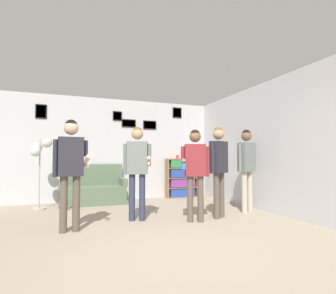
{
  "coord_description": "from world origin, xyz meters",
  "views": [
    {
      "loc": [
        -1.21,
        -2.78,
        1.09
      ],
      "look_at": [
        0.61,
        2.14,
        1.33
      ],
      "focal_mm": 28.0,
      "sensor_mm": 36.0,
      "label": 1
    }
  ],
  "objects_px": {
    "couch": "(93,191)",
    "floor_lamp": "(40,152)",
    "person_spectator_far_right": "(247,161)",
    "drinking_cup": "(177,157)",
    "bottle_on_floor": "(66,205)",
    "person_spectator_near_bookshelf": "(219,162)",
    "person_player_foreground_left": "(71,162)",
    "person_player_foreground_center": "(137,163)",
    "person_watcher_holding_cup": "(195,165)",
    "bookshelf": "(181,178)"
  },
  "relations": [
    {
      "from": "couch",
      "to": "floor_lamp",
      "type": "relative_size",
      "value": 1.0
    },
    {
      "from": "person_spectator_far_right",
      "to": "drinking_cup",
      "type": "height_order",
      "value": "person_spectator_far_right"
    },
    {
      "from": "person_spectator_far_right",
      "to": "bottle_on_floor",
      "type": "height_order",
      "value": "person_spectator_far_right"
    },
    {
      "from": "person_spectator_near_bookshelf",
      "to": "bottle_on_floor",
      "type": "xyz_separation_m",
      "value": [
        -2.67,
        1.75,
        -0.92
      ]
    },
    {
      "from": "floor_lamp",
      "to": "person_player_foreground_left",
      "type": "height_order",
      "value": "person_player_foreground_left"
    },
    {
      "from": "floor_lamp",
      "to": "drinking_cup",
      "type": "xyz_separation_m",
      "value": [
        3.47,
        0.57,
        -0.09
      ]
    },
    {
      "from": "person_player_foreground_left",
      "to": "person_spectator_far_right",
      "type": "xyz_separation_m",
      "value": [
        3.4,
        0.28,
        0.0
      ]
    },
    {
      "from": "couch",
      "to": "floor_lamp",
      "type": "distance_m",
      "value": 1.53
    },
    {
      "from": "person_player_foreground_center",
      "to": "person_watcher_holding_cup",
      "type": "xyz_separation_m",
      "value": [
        0.93,
        -0.45,
        -0.05
      ]
    },
    {
      "from": "person_watcher_holding_cup",
      "to": "person_spectator_far_right",
      "type": "height_order",
      "value": "person_spectator_far_right"
    },
    {
      "from": "floor_lamp",
      "to": "couch",
      "type": "bearing_deg",
      "value": 17.86
    },
    {
      "from": "couch",
      "to": "person_spectator_far_right",
      "type": "bearing_deg",
      "value": -37.31
    },
    {
      "from": "person_player_foreground_left",
      "to": "person_spectator_far_right",
      "type": "relative_size",
      "value": 1.0
    },
    {
      "from": "bottle_on_floor",
      "to": "person_spectator_far_right",
      "type": "bearing_deg",
      "value": -23.42
    },
    {
      "from": "couch",
      "to": "bookshelf",
      "type": "xyz_separation_m",
      "value": [
        2.43,
        0.19,
        0.24
      ]
    },
    {
      "from": "floor_lamp",
      "to": "drinking_cup",
      "type": "bearing_deg",
      "value": 9.25
    },
    {
      "from": "bottle_on_floor",
      "to": "person_player_foreground_left",
      "type": "bearing_deg",
      "value": -87.47
    },
    {
      "from": "bookshelf",
      "to": "person_player_foreground_left",
      "type": "bearing_deg",
      "value": -138.04
    },
    {
      "from": "floor_lamp",
      "to": "person_player_foreground_center",
      "type": "relative_size",
      "value": 0.93
    },
    {
      "from": "floor_lamp",
      "to": "bottle_on_floor",
      "type": "relative_size",
      "value": 5.38
    },
    {
      "from": "person_player_foreground_left",
      "to": "person_spectator_near_bookshelf",
      "type": "xyz_separation_m",
      "value": [
        2.59,
        0.03,
        -0.0
      ]
    },
    {
      "from": "person_player_foreground_center",
      "to": "person_watcher_holding_cup",
      "type": "distance_m",
      "value": 1.03
    },
    {
      "from": "person_spectator_far_right",
      "to": "bottle_on_floor",
      "type": "xyz_separation_m",
      "value": [
        -3.48,
        1.51,
        -0.93
      ]
    },
    {
      "from": "floor_lamp",
      "to": "person_spectator_far_right",
      "type": "distance_m",
      "value": 4.43
    },
    {
      "from": "drinking_cup",
      "to": "person_player_foreground_left",
      "type": "bearing_deg",
      "value": -136.87
    },
    {
      "from": "person_watcher_holding_cup",
      "to": "person_spectator_near_bookshelf",
      "type": "height_order",
      "value": "person_spectator_near_bookshelf"
    },
    {
      "from": "floor_lamp",
      "to": "person_spectator_near_bookshelf",
      "type": "distance_m",
      "value": 3.83
    },
    {
      "from": "person_spectator_far_right",
      "to": "drinking_cup",
      "type": "xyz_separation_m",
      "value": [
        -0.56,
        2.38,
        0.1
      ]
    },
    {
      "from": "bookshelf",
      "to": "drinking_cup",
      "type": "distance_m",
      "value": 0.61
    },
    {
      "from": "person_player_foreground_left",
      "to": "bottle_on_floor",
      "type": "height_order",
      "value": "person_player_foreground_left"
    },
    {
      "from": "person_player_foreground_left",
      "to": "person_spectator_near_bookshelf",
      "type": "distance_m",
      "value": 2.59
    },
    {
      "from": "floor_lamp",
      "to": "person_spectator_far_right",
      "type": "xyz_separation_m",
      "value": [
        4.03,
        -1.81,
        -0.19
      ]
    },
    {
      "from": "floor_lamp",
      "to": "bookshelf",
      "type": "bearing_deg",
      "value": 8.95
    },
    {
      "from": "bottle_on_floor",
      "to": "drinking_cup",
      "type": "xyz_separation_m",
      "value": [
        2.92,
        0.87,
        1.03
      ]
    },
    {
      "from": "person_watcher_holding_cup",
      "to": "drinking_cup",
      "type": "distance_m",
      "value": 2.87
    },
    {
      "from": "floor_lamp",
      "to": "person_player_foreground_left",
      "type": "distance_m",
      "value": 2.2
    },
    {
      "from": "person_spectator_near_bookshelf",
      "to": "person_player_foreground_left",
      "type": "bearing_deg",
      "value": -179.29
    },
    {
      "from": "person_player_foreground_center",
      "to": "person_spectator_near_bookshelf",
      "type": "bearing_deg",
      "value": -12.46
    },
    {
      "from": "bookshelf",
      "to": "person_player_foreground_center",
      "type": "xyz_separation_m",
      "value": [
        -1.84,
        -2.3,
        0.48
      ]
    },
    {
      "from": "bookshelf",
      "to": "person_player_foreground_center",
      "type": "distance_m",
      "value": 2.99
    },
    {
      "from": "bookshelf",
      "to": "floor_lamp",
      "type": "bearing_deg",
      "value": -171.05
    },
    {
      "from": "bookshelf",
      "to": "bottle_on_floor",
      "type": "xyz_separation_m",
      "value": [
        -3.04,
        -0.87,
        -0.43
      ]
    },
    {
      "from": "bookshelf",
      "to": "person_player_foreground_left",
      "type": "distance_m",
      "value": 4.01
    },
    {
      "from": "person_spectator_near_bookshelf",
      "to": "bottle_on_floor",
      "type": "bearing_deg",
      "value": 146.69
    },
    {
      "from": "floor_lamp",
      "to": "person_player_foreground_center",
      "type": "distance_m",
      "value": 2.47
    },
    {
      "from": "couch",
      "to": "person_watcher_holding_cup",
      "type": "height_order",
      "value": "person_watcher_holding_cup"
    },
    {
      "from": "bookshelf",
      "to": "person_player_foreground_center",
      "type": "bearing_deg",
      "value": -128.68
    },
    {
      "from": "bookshelf",
      "to": "person_spectator_near_bookshelf",
      "type": "distance_m",
      "value": 2.7
    },
    {
      "from": "person_spectator_far_right",
      "to": "bottle_on_floor",
      "type": "relative_size",
      "value": 5.87
    },
    {
      "from": "person_watcher_holding_cup",
      "to": "person_spectator_near_bookshelf",
      "type": "bearing_deg",
      "value": 12.63
    }
  ]
}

